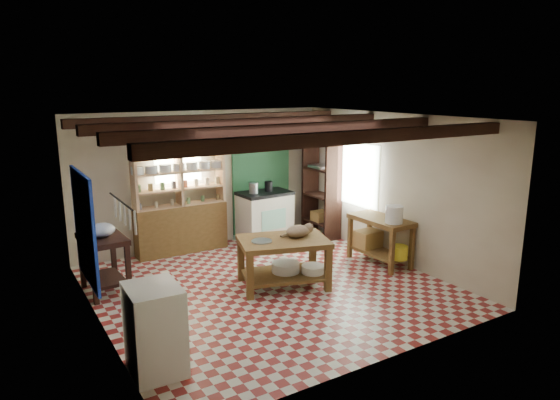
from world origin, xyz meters
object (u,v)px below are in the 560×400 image
stove (265,216)px  prep_table (104,264)px  white_cabinet (155,329)px  right_counter (380,241)px  cat (298,231)px  work_table (283,262)px

stove → prep_table: 3.49m
prep_table → white_cabinet: white_cabinet is taller
stove → white_cabinet: (-3.36, -3.52, -0.01)m
prep_table → right_counter: 4.55m
white_cabinet → right_counter: bearing=18.6°
cat → work_table: bearing=-178.7°
stove → prep_table: bearing=-166.0°
work_table → prep_table: (-2.42, 1.19, 0.06)m
work_table → right_counter: size_ratio=1.17×
work_table → stove: bearing=84.3°
stove → right_counter: bearing=-68.0°
cat → right_counter: bearing=7.1°
work_table → stove: size_ratio=1.32×
white_cabinet → cat: bearing=27.8°
work_table → cat: 0.53m
work_table → white_cabinet: 2.77m
prep_table → white_cabinet: size_ratio=0.89×
work_table → stove: (0.92, 2.21, 0.12)m
prep_table → right_counter: bearing=-18.2°
work_table → right_counter: 1.97m
stove → cat: bearing=-109.7°
white_cabinet → right_counter: white_cabinet is taller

